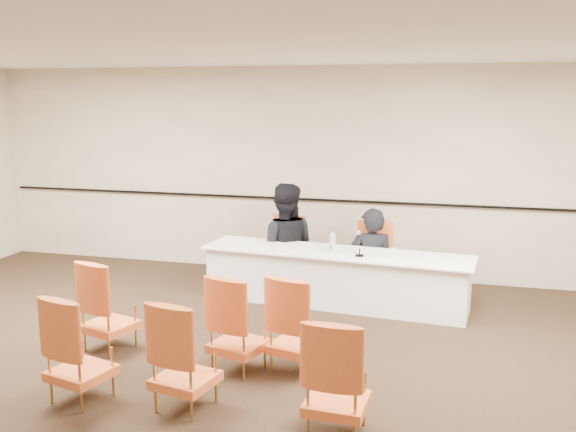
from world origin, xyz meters
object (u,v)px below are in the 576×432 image
object	(u,v)px
aud_chair_back_left	(80,347)
panelist_second	(284,250)
panelist_main	(371,270)
drinking_glass	(334,249)
water_bottle	(333,242)
panelist_main_chair	(371,260)
coffee_cup	(393,254)
aud_chair_front_mid	(238,323)
aud_chair_back_right	(337,376)
aud_chair_back_mid	(185,354)
aud_chair_front_right	(297,323)
aud_chair_front_left	(109,305)
panelist_second_chair	(284,252)
microphone	(360,245)
panel_table	(335,278)

from	to	relation	value
aud_chair_back_left	panelist_second	bearing A→B (deg)	92.76
panelist_main	drinking_glass	xyz separation A→B (m)	(-0.38, -0.57, 0.39)
water_bottle	panelist_main	bearing A→B (deg)	50.67
panelist_main_chair	coffee_cup	bearing A→B (deg)	-57.44
water_bottle	aud_chair_front_mid	distance (m)	2.26
water_bottle	aud_chair_back_left	bearing A→B (deg)	-116.85
aud_chair_back_right	aud_chair_back_mid	bearing A→B (deg)	179.16
aud_chair_front_right	panelist_main	bearing A→B (deg)	96.44
aud_chair_front_mid	aud_chair_back_left	size ratio (longest dim) A/B	1.00
panelist_main_chair	aud_chair_front_left	xyz separation A→B (m)	(-2.34, -2.54, 0.00)
panelist_second	water_bottle	bearing A→B (deg)	130.65
panelist_second	panelist_second_chair	size ratio (longest dim) A/B	1.95
coffee_cup	panelist_second_chair	bearing A→B (deg)	153.91
microphone	aud_chair_back_mid	size ratio (longest dim) A/B	0.31
coffee_cup	aud_chair_back_mid	size ratio (longest dim) A/B	0.13
panelist_main_chair	aud_chair_front_right	xyz separation A→B (m)	(-0.35, -2.56, 0.00)
water_bottle	aud_chair_front_left	size ratio (longest dim) A/B	0.26
microphone	water_bottle	size ratio (longest dim) A/B	1.17
panelist_main_chair	water_bottle	distance (m)	0.73
aud_chair_front_right	panelist_second_chair	bearing A→B (deg)	122.12
panelist_main	aud_chair_back_left	xyz separation A→B (m)	(-1.99, -3.61, 0.14)
panelist_main_chair	panelist_second_chair	bearing A→B (deg)	-180.00
aud_chair_front_right	aud_chair_back_left	world-z (taller)	same
aud_chair_front_right	aud_chair_back_right	world-z (taller)	same
panelist_second	coffee_cup	xyz separation A→B (m)	(1.55, -0.76, 0.24)
panelist_second	aud_chair_back_right	size ratio (longest dim) A/B	1.95
aud_chair_front_mid	aud_chair_back_left	bearing A→B (deg)	-125.26
aud_chair_back_left	aud_chair_front_left	bearing A→B (deg)	122.95
aud_chair_back_left	aud_chair_back_mid	size ratio (longest dim) A/B	1.00
panel_table	water_bottle	xyz separation A→B (m)	(-0.04, -0.02, 0.46)
drinking_glass	aud_chair_back_right	xyz separation A→B (m)	(0.61, -3.02, -0.25)
aud_chair_back_right	panel_table	bearing A→B (deg)	103.81
panelist_main	panelist_second_chair	world-z (taller)	panelist_main
panel_table	coffee_cup	world-z (taller)	coffee_cup
microphone	aud_chair_back_mid	xyz separation A→B (m)	(-1.01, -2.86, -0.35)
panel_table	panelist_second	xyz separation A→B (m)	(-0.83, 0.59, 0.16)
panelist_main_chair	panelist_second_chair	xyz separation A→B (m)	(-1.21, 0.11, 0.00)
aud_chair_front_right	water_bottle	bearing A→B (deg)	106.12
panel_table	microphone	bearing A→B (deg)	-22.06
aud_chair_front_mid	aud_chair_back_left	xyz separation A→B (m)	(-1.10, -0.92, 0.00)
drinking_glass	aud_chair_front_right	xyz separation A→B (m)	(0.04, -1.99, -0.25)
aud_chair_back_left	panelist_second_chair	bearing A→B (deg)	92.76
panelist_main	aud_chair_front_left	distance (m)	3.46
panel_table	aud_chair_back_right	distance (m)	3.17
aud_chair_front_mid	aud_chair_back_mid	xyz separation A→B (m)	(-0.18, -0.82, 0.00)
panelist_second_chair	coffee_cup	world-z (taller)	panelist_second_chair
aud_chair_back_right	coffee_cup	bearing A→B (deg)	90.51
drinking_glass	aud_chair_back_right	size ratio (longest dim) A/B	0.11
panelist_main	aud_chair_back_mid	xyz separation A→B (m)	(-1.07, -3.51, 0.14)
panel_table	drinking_glass	size ratio (longest dim) A/B	33.72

